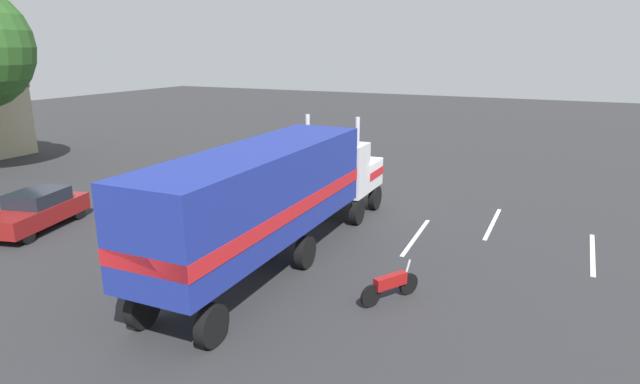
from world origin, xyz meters
name	(u,v)px	position (x,y,z in m)	size (l,w,h in m)	color
ground_plane	(357,208)	(0.00, 0.00, 0.00)	(120.00, 120.00, 0.00)	#2D2D30
lane_stripe_near	(416,237)	(-2.53, -3.50, 0.01)	(4.40, 0.16, 0.01)	silver
lane_stripe_mid	(493,223)	(0.42, -5.98, 0.01)	(4.40, 0.16, 0.01)	silver
lane_stripe_far	(593,254)	(-1.52, -9.70, 0.01)	(4.40, 0.16, 0.01)	silver
semi_truck	(277,191)	(-6.93, 0.18, 2.52)	(14.22, 3.18, 4.50)	silver
person_bystander	(252,202)	(-3.74, 3.25, 0.89)	(0.34, 0.46, 1.63)	#2D3347
parked_car	(37,210)	(-8.23, 10.67, 0.81)	(4.70, 2.78, 1.57)	maroon
motorcycle	(390,285)	(-8.07, -4.25, 0.48)	(1.86, 1.18, 1.12)	black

